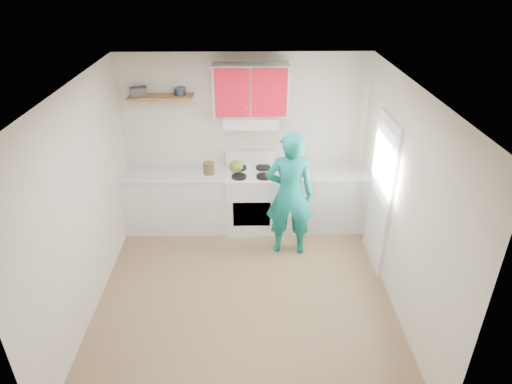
{
  "coord_description": "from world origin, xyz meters",
  "views": [
    {
      "loc": [
        0.06,
        -4.32,
        3.77
      ],
      "look_at": [
        0.15,
        0.55,
        1.15
      ],
      "focal_mm": 31.13,
      "sensor_mm": 36.0,
      "label": 1
    }
  ],
  "objects_px": {
    "kettle": "(236,166)",
    "crock": "(209,169)",
    "stove": "(251,200)",
    "tin": "(180,91)",
    "person": "(290,195)"
  },
  "relations": [
    {
      "from": "tin",
      "to": "kettle",
      "type": "relative_size",
      "value": 0.81
    },
    {
      "from": "tin",
      "to": "person",
      "type": "distance_m",
      "value": 2.1
    },
    {
      "from": "kettle",
      "to": "person",
      "type": "xyz_separation_m",
      "value": [
        0.74,
        -0.71,
        -0.1
      ]
    },
    {
      "from": "kettle",
      "to": "person",
      "type": "distance_m",
      "value": 1.03
    },
    {
      "from": "stove",
      "to": "kettle",
      "type": "xyz_separation_m",
      "value": [
        -0.22,
        0.06,
        0.55
      ]
    },
    {
      "from": "stove",
      "to": "kettle",
      "type": "bearing_deg",
      "value": 164.37
    },
    {
      "from": "kettle",
      "to": "crock",
      "type": "xyz_separation_m",
      "value": [
        -0.4,
        -0.08,
        -0.01
      ]
    },
    {
      "from": "stove",
      "to": "crock",
      "type": "relative_size",
      "value": 4.7
    },
    {
      "from": "kettle",
      "to": "crock",
      "type": "distance_m",
      "value": 0.41
    },
    {
      "from": "tin",
      "to": "kettle",
      "type": "xyz_separation_m",
      "value": [
        0.77,
        -0.15,
        -1.08
      ]
    },
    {
      "from": "tin",
      "to": "crock",
      "type": "bearing_deg",
      "value": -32.08
    },
    {
      "from": "stove",
      "to": "crock",
      "type": "bearing_deg",
      "value": -178.61
    },
    {
      "from": "person",
      "to": "kettle",
      "type": "bearing_deg",
      "value": -40.89
    },
    {
      "from": "stove",
      "to": "tin",
      "type": "xyz_separation_m",
      "value": [
        -0.99,
        0.21,
        1.63
      ]
    },
    {
      "from": "stove",
      "to": "kettle",
      "type": "distance_m",
      "value": 0.59
    }
  ]
}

